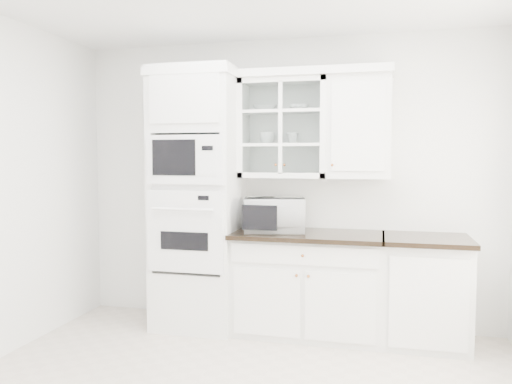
# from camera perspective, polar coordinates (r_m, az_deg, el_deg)

# --- Properties ---
(room_shell) EXTENTS (4.00, 3.50, 2.70)m
(room_shell) POSITION_cam_1_polar(r_m,az_deg,el_deg) (3.49, -0.91, 7.16)
(room_shell) COLOR white
(room_shell) RESTS_ON ground
(oven_column) EXTENTS (0.76, 0.68, 2.40)m
(oven_column) POSITION_cam_1_polar(r_m,az_deg,el_deg) (4.67, -6.64, -0.79)
(oven_column) COLOR white
(oven_column) RESTS_ON ground
(base_cabinet_run) EXTENTS (1.32, 0.67, 0.92)m
(base_cabinet_run) POSITION_cam_1_polar(r_m,az_deg,el_deg) (4.57, 5.95, -10.28)
(base_cabinet_run) COLOR white
(base_cabinet_run) RESTS_ON ground
(extra_base_cabinet) EXTENTS (0.72, 0.67, 0.92)m
(extra_base_cabinet) POSITION_cam_1_polar(r_m,az_deg,el_deg) (4.54, 18.76, -10.56)
(extra_base_cabinet) COLOR white
(extra_base_cabinet) RESTS_ON ground
(upper_cabinet_glass) EXTENTS (0.80, 0.33, 0.90)m
(upper_cabinet_glass) POSITION_cam_1_polar(r_m,az_deg,el_deg) (4.61, 3.22, 7.25)
(upper_cabinet_glass) COLOR white
(upper_cabinet_glass) RESTS_ON room_shell
(upper_cabinet_solid) EXTENTS (0.55, 0.33, 0.90)m
(upper_cabinet_solid) POSITION_cam_1_polar(r_m,az_deg,el_deg) (4.53, 11.69, 7.23)
(upper_cabinet_solid) COLOR white
(upper_cabinet_solid) RESTS_ON room_shell
(crown_molding) EXTENTS (2.14, 0.38, 0.07)m
(crown_molding) POSITION_cam_1_polar(r_m,az_deg,el_deg) (4.66, 1.88, 13.21)
(crown_molding) COLOR white
(crown_molding) RESTS_ON room_shell
(countertop_microwave) EXTENTS (0.62, 0.55, 0.31)m
(countertop_microwave) POSITION_cam_1_polar(r_m,az_deg,el_deg) (4.49, 2.10, -2.58)
(countertop_microwave) COLOR white
(countertop_microwave) RESTS_ON base_cabinet_run
(bowl_a) EXTENTS (0.28, 0.28, 0.06)m
(bowl_a) POSITION_cam_1_polar(r_m,az_deg,el_deg) (4.67, 1.02, 9.53)
(bowl_a) COLOR white
(bowl_a) RESTS_ON upper_cabinet_glass
(bowl_b) EXTENTS (0.19, 0.19, 0.05)m
(bowl_b) POSITION_cam_1_polar(r_m,az_deg,el_deg) (4.59, 4.95, 9.60)
(bowl_b) COLOR white
(bowl_b) RESTS_ON upper_cabinet_glass
(cup_a) EXTENTS (0.15, 0.15, 0.11)m
(cup_a) POSITION_cam_1_polar(r_m,az_deg,el_deg) (4.63, 1.28, 6.17)
(cup_a) COLOR white
(cup_a) RESTS_ON upper_cabinet_glass
(cup_b) EXTENTS (0.13, 0.13, 0.10)m
(cup_b) POSITION_cam_1_polar(r_m,az_deg,el_deg) (4.60, 4.21, 6.14)
(cup_b) COLOR white
(cup_b) RESTS_ON upper_cabinet_glass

